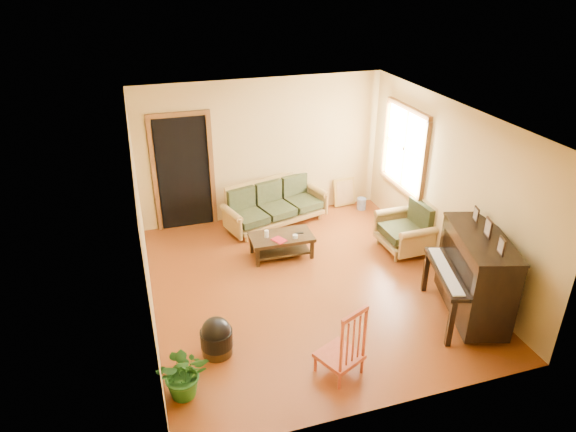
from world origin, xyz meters
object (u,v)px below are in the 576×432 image
object	(u,v)px
armchair	(405,226)
piano	(475,277)
coffee_table	(281,245)
sofa	(276,204)
ceramic_crock	(361,204)
potted_plant	(184,373)
footstool	(217,340)
red_chair	(340,339)

from	to	relation	value
armchair	piano	bearing A→B (deg)	-92.36
coffee_table	piano	distance (m)	3.08
sofa	piano	distance (m)	3.85
ceramic_crock	sofa	bearing A→B (deg)	-176.11
sofa	potted_plant	distance (m)	4.27
sofa	ceramic_crock	distance (m)	1.80
sofa	armchair	distance (m)	2.35
footstool	potted_plant	distance (m)	0.74
piano	red_chair	bearing A→B (deg)	-151.08
ceramic_crock	piano	bearing A→B (deg)	-90.02
armchair	red_chair	xyz separation A→B (m)	(-2.13, -2.35, 0.05)
piano	red_chair	size ratio (longest dim) A/B	1.45
coffee_table	potted_plant	bearing A→B (deg)	-126.16
coffee_table	ceramic_crock	xyz separation A→B (m)	(2.00, 1.23, -0.07)
coffee_table	piano	size ratio (longest dim) A/B	0.72
coffee_table	footstool	bearing A→B (deg)	-125.40
red_chair	ceramic_crock	world-z (taller)	red_chair
piano	potted_plant	size ratio (longest dim) A/B	2.21
footstool	potted_plant	bearing A→B (deg)	-128.75
ceramic_crock	armchair	bearing A→B (deg)	-89.75
footstool	coffee_table	bearing A→B (deg)	54.60
footstool	red_chair	world-z (taller)	red_chair
armchair	footstool	size ratio (longest dim) A/B	2.18
footstool	red_chair	size ratio (longest dim) A/B	0.41
armchair	ceramic_crock	bearing A→B (deg)	88.15
sofa	footstool	bearing A→B (deg)	-133.94
armchair	potted_plant	size ratio (longest dim) A/B	1.38
sofa	coffee_table	xyz separation A→B (m)	(-0.23, -1.11, -0.22)
coffee_table	piano	world-z (taller)	piano
red_chair	piano	bearing A→B (deg)	-12.24
coffee_table	potted_plant	distance (m)	3.22
red_chair	ceramic_crock	xyz separation A→B (m)	(2.12, 4.00, -0.37)
sofa	coffee_table	size ratio (longest dim) A/B	1.86
coffee_table	red_chair	xyz separation A→B (m)	(-0.12, -2.77, 0.30)
armchair	sofa	bearing A→B (deg)	137.29
armchair	red_chair	bearing A→B (deg)	-134.28
coffee_table	ceramic_crock	world-z (taller)	coffee_table
red_chair	armchair	bearing A→B (deg)	23.01
sofa	red_chair	xyz separation A→B (m)	(-0.35, -3.88, 0.08)
ceramic_crock	potted_plant	distance (m)	5.46
armchair	potted_plant	bearing A→B (deg)	-153.04
potted_plant	coffee_table	bearing A→B (deg)	53.84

